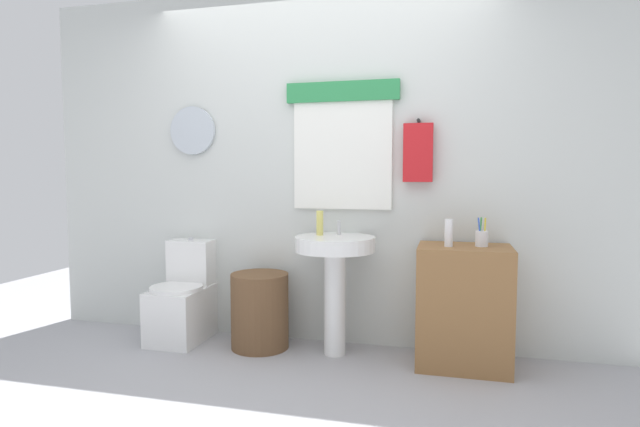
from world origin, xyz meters
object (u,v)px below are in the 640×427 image
Objects in this scene: laundry_hamper at (260,311)px; toothbrush_cup at (482,238)px; pedestal_sink at (335,265)px; toilet at (183,301)px; soap_bottle at (320,223)px; wooden_cabinet at (464,306)px; lotion_bottle at (449,233)px.

laundry_hamper is 2.90× the size of toothbrush_cup.
toilet is at bearing 178.34° from pedestal_sink.
soap_bottle reaches higher than toothbrush_cup.
pedestal_sink is at bearing 180.00° from wooden_cabinet.
toothbrush_cup reaches higher than lotion_bottle.
pedestal_sink reaches higher than toilet.
laundry_hamper is 0.77m from soap_bottle.
soap_bottle is at bearing 178.41° from toothbrush_cup.
toilet is 2.02m from lotion_bottle.
toilet is 4.32× the size of lotion_bottle.
lotion_bottle is 0.22m from toothbrush_cup.
wooden_cabinet is (2.03, -0.03, 0.10)m from toilet.
toilet is 4.09× the size of toothbrush_cup.
soap_bottle is 0.98× the size of lotion_bottle.
pedestal_sink is 0.88m from wooden_cabinet.
soap_bottle is at bearing 157.38° from pedestal_sink.
soap_bottle reaches higher than laundry_hamper.
toilet is 1.41× the size of laundry_hamper.
laundry_hamper is at bearing -179.24° from toothbrush_cup.
lotion_bottle is at bearing -5.90° from soap_bottle.
laundry_hamper is at bearing 180.00° from pedestal_sink.
toilet is 0.92× the size of pedestal_sink.
soap_bottle is (-0.12, 0.05, 0.28)m from pedestal_sink.
soap_bottle reaches higher than wooden_cabinet.
toothbrush_cup is at bearing -1.59° from soap_bottle.
toilet is at bearing 179.04° from wooden_cabinet.
toilet is 4.42× the size of soap_bottle.
laundry_hamper is at bearing -3.11° from toilet.
pedestal_sink is at bearing 0.00° from laundry_hamper.
wooden_cabinet is (1.40, 0.00, 0.12)m from laundry_hamper.
laundry_hamper is 0.69× the size of wooden_cabinet.
toothbrush_cup reaches higher than wooden_cabinet.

